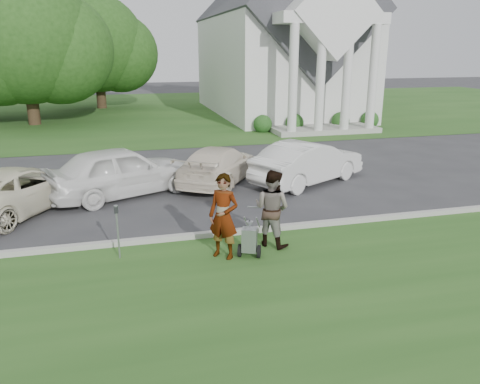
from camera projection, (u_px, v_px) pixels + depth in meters
name	position (u px, v px, depth m)	size (l,w,h in m)	color
ground	(237.00, 243.00, 11.85)	(120.00, 120.00, 0.00)	#333335
grass_strip	(274.00, 302.00, 9.07)	(80.00, 7.00, 0.01)	#264F1B
church_lawn	(154.00, 111.00, 36.84)	(80.00, 30.00, 0.01)	#264F1B
curb	(232.00, 232.00, 12.33)	(80.00, 0.18, 0.15)	#9E9E93
church	(280.00, 31.00, 33.64)	(9.19, 19.00, 24.10)	white
tree_left	(24.00, 42.00, 28.80)	(10.63, 8.40, 9.71)	#332316
tree_back	(97.00, 48.00, 37.27)	(9.61, 7.60, 8.89)	#332316
striping_cart	(249.00, 240.00, 10.94)	(0.80, 1.13, 0.97)	black
person_left	(224.00, 217.00, 10.76)	(0.73, 0.48, 2.01)	#999999
person_right	(272.00, 209.00, 11.45)	(0.94, 0.73, 1.92)	#999999
parking_meter_near	(117.00, 225.00, 10.73)	(0.10, 0.09, 1.32)	#94969C
car_a	(20.00, 189.00, 14.11)	(2.23, 4.84, 1.34)	white
car_b	(121.00, 171.00, 15.44)	(1.98, 4.93, 1.68)	white
car_c	(219.00, 165.00, 17.04)	(1.87, 4.60, 1.34)	#F2E5CE
car_d	(308.00, 162.00, 16.96)	(1.63, 4.67, 1.54)	silver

